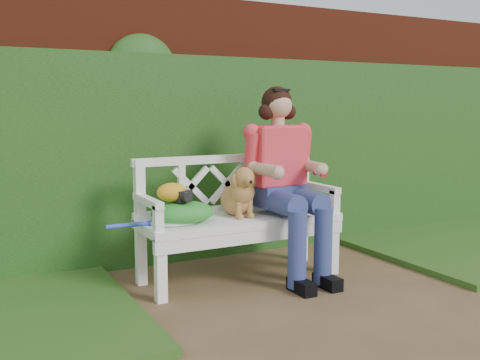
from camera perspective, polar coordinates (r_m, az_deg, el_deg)
name	(u,v)px	position (r m, az deg, el deg)	size (l,w,h in m)	color
ground	(341,315)	(3.64, 10.25, -13.34)	(60.00, 60.00, 0.00)	brown
brick_wall	(212,127)	(5.04, -2.85, 5.35)	(10.00, 0.30, 2.20)	maroon
ivy_hedge	(223,157)	(4.86, -1.74, 2.32)	(10.00, 0.18, 1.70)	#306020
garden_bench	(240,247)	(4.22, 0.00, -6.87)	(1.58, 0.60, 0.48)	white
seated_woman	(281,182)	(4.28, 4.17, -0.19)	(0.61, 0.81, 1.43)	#F1507E
dog	(238,191)	(4.14, -0.17, -1.10)	(0.25, 0.34, 0.38)	olive
tennis_racket	(170,221)	(3.94, -7.09, -4.15)	(0.70, 0.29, 0.03)	white
green_bag	(182,212)	(3.94, -5.86, -3.25)	(0.45, 0.35, 0.15)	#348B34
camera_item	(182,196)	(3.90, -5.90, -1.61)	(0.12, 0.09, 0.08)	black
baseball_glove	(172,192)	(3.90, -6.97, -1.24)	(0.21, 0.15, 0.13)	orange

